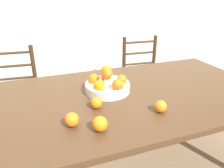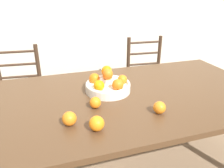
{
  "view_description": "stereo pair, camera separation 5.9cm",
  "coord_description": "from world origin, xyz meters",
  "px_view_note": "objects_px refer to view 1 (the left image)",
  "views": [
    {
      "loc": [
        -0.59,
        -1.25,
        1.41
      ],
      "look_at": [
        -0.14,
        -0.01,
        0.84
      ],
      "focal_mm": 35.0,
      "sensor_mm": 36.0,
      "label": 1
    },
    {
      "loc": [
        -0.54,
        -1.27,
        1.41
      ],
      "look_at": [
        -0.14,
        -0.01,
        0.84
      ],
      "focal_mm": 35.0,
      "sensor_mm": 36.0,
      "label": 2
    }
  ],
  "objects_px": {
    "orange_loose_1": "(161,106)",
    "orange_loose_2": "(96,103)",
    "orange_loose_0": "(100,124)",
    "chair_right": "(143,78)",
    "fruit_bowl": "(107,84)",
    "chair_left": "(16,97)",
    "orange_loose_3": "(72,120)"
  },
  "relations": [
    {
      "from": "orange_loose_0",
      "to": "chair_left",
      "type": "relative_size",
      "value": 0.09
    },
    {
      "from": "orange_loose_1",
      "to": "orange_loose_3",
      "type": "relative_size",
      "value": 0.95
    },
    {
      "from": "fruit_bowl",
      "to": "orange_loose_0",
      "type": "xyz_separation_m",
      "value": [
        -0.19,
        -0.43,
        -0.01
      ]
    },
    {
      "from": "fruit_bowl",
      "to": "chair_left",
      "type": "relative_size",
      "value": 0.35
    },
    {
      "from": "orange_loose_0",
      "to": "chair_left",
      "type": "distance_m",
      "value": 1.32
    },
    {
      "from": "chair_left",
      "to": "orange_loose_2",
      "type": "bearing_deg",
      "value": -55.31
    },
    {
      "from": "orange_loose_0",
      "to": "orange_loose_1",
      "type": "height_order",
      "value": "orange_loose_0"
    },
    {
      "from": "orange_loose_2",
      "to": "fruit_bowl",
      "type": "bearing_deg",
      "value": 55.5
    },
    {
      "from": "fruit_bowl",
      "to": "orange_loose_3",
      "type": "height_order",
      "value": "fruit_bowl"
    },
    {
      "from": "orange_loose_0",
      "to": "fruit_bowl",
      "type": "bearing_deg",
      "value": 66.58
    },
    {
      "from": "fruit_bowl",
      "to": "orange_loose_3",
      "type": "distance_m",
      "value": 0.47
    },
    {
      "from": "chair_right",
      "to": "fruit_bowl",
      "type": "bearing_deg",
      "value": -128.19
    },
    {
      "from": "fruit_bowl",
      "to": "orange_loose_2",
      "type": "distance_m",
      "value": 0.25
    },
    {
      "from": "orange_loose_3",
      "to": "chair_left",
      "type": "xyz_separation_m",
      "value": [
        -0.37,
        1.09,
        -0.32
      ]
    },
    {
      "from": "orange_loose_2",
      "to": "chair_right",
      "type": "bearing_deg",
      "value": 48.93
    },
    {
      "from": "orange_loose_0",
      "to": "orange_loose_3",
      "type": "xyz_separation_m",
      "value": [
        -0.13,
        0.09,
        -0.0
      ]
    },
    {
      "from": "orange_loose_1",
      "to": "chair_left",
      "type": "height_order",
      "value": "chair_left"
    },
    {
      "from": "orange_loose_3",
      "to": "chair_left",
      "type": "relative_size",
      "value": 0.08
    },
    {
      "from": "fruit_bowl",
      "to": "orange_loose_2",
      "type": "bearing_deg",
      "value": -124.5
    },
    {
      "from": "fruit_bowl",
      "to": "orange_loose_1",
      "type": "relative_size",
      "value": 4.32
    },
    {
      "from": "fruit_bowl",
      "to": "orange_loose_3",
      "type": "relative_size",
      "value": 4.1
    },
    {
      "from": "orange_loose_2",
      "to": "orange_loose_0",
      "type": "bearing_deg",
      "value": -101.6
    },
    {
      "from": "orange_loose_2",
      "to": "orange_loose_1",
      "type": "bearing_deg",
      "value": -26.84
    },
    {
      "from": "chair_left",
      "to": "orange_loose_1",
      "type": "bearing_deg",
      "value": -46.79
    },
    {
      "from": "fruit_bowl",
      "to": "orange_loose_3",
      "type": "bearing_deg",
      "value": -132.54
    },
    {
      "from": "orange_loose_2",
      "to": "chair_left",
      "type": "distance_m",
      "value": 1.14
    },
    {
      "from": "chair_right",
      "to": "chair_left",
      "type": "bearing_deg",
      "value": -175.51
    },
    {
      "from": "orange_loose_0",
      "to": "orange_loose_3",
      "type": "height_order",
      "value": "orange_loose_0"
    },
    {
      "from": "chair_left",
      "to": "chair_right",
      "type": "height_order",
      "value": "same"
    },
    {
      "from": "fruit_bowl",
      "to": "chair_left",
      "type": "distance_m",
      "value": 1.07
    },
    {
      "from": "orange_loose_0",
      "to": "chair_right",
      "type": "bearing_deg",
      "value": 53.39
    },
    {
      "from": "orange_loose_1",
      "to": "orange_loose_2",
      "type": "bearing_deg",
      "value": 153.16
    }
  ]
}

